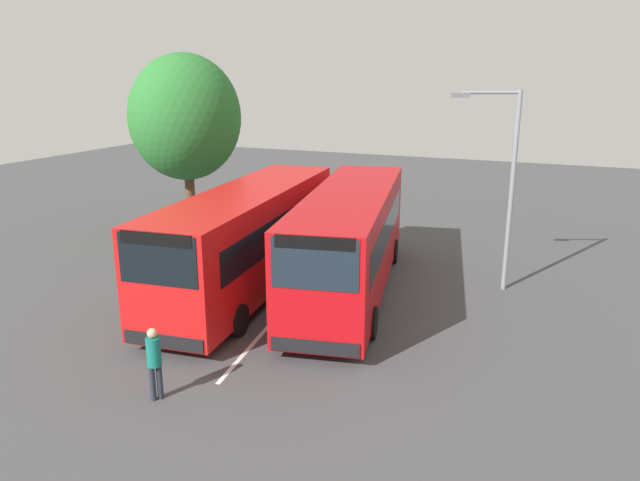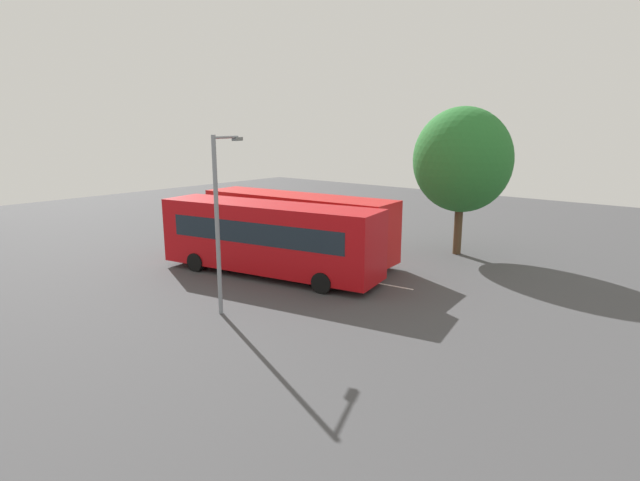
# 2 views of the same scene
# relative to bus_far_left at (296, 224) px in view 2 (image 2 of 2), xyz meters

# --- Properties ---
(ground_plane) EXTENTS (67.07, 67.07, 0.00)m
(ground_plane) POSITION_rel_bus_far_left_xyz_m (-0.79, 1.57, -1.85)
(ground_plane) COLOR #424244
(bus_far_left) EXTENTS (11.08, 3.53, 3.39)m
(bus_far_left) POSITION_rel_bus_far_left_xyz_m (0.00, 0.00, 0.00)
(bus_far_left) COLOR red
(bus_far_left) RESTS_ON ground
(bus_center_left) EXTENTS (11.14, 4.49, 3.39)m
(bus_center_left) POSITION_rel_bus_far_left_xyz_m (-1.11, 3.16, 0.00)
(bus_center_left) COLOR #B70C11
(bus_center_left) RESTS_ON ground
(pedestrian) EXTENTS (0.45, 0.45, 1.72)m
(pedestrian) POSITION_rel_bus_far_left_xyz_m (6.97, 1.55, -0.83)
(pedestrian) COLOR #232833
(pedestrian) RESTS_ON ground
(street_lamp) EXTENTS (0.98, 2.07, 6.56)m
(street_lamp) POSITION_rel_bus_far_left_xyz_m (-3.31, 7.66, 1.96)
(street_lamp) COLOR gray
(street_lamp) RESTS_ON ground
(depot_tree) EXTENTS (5.29, 4.76, 7.90)m
(depot_tree) POSITION_rel_bus_far_left_xyz_m (-6.04, -6.45, 3.26)
(depot_tree) COLOR #4C3823
(depot_tree) RESTS_ON ground
(lane_stripe_outer_left) EXTENTS (13.36, 1.83, 0.01)m
(lane_stripe_outer_left) POSITION_rel_bus_far_left_xyz_m (-0.79, 1.57, -1.84)
(lane_stripe_outer_left) COLOR silver
(lane_stripe_outer_left) RESTS_ON ground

